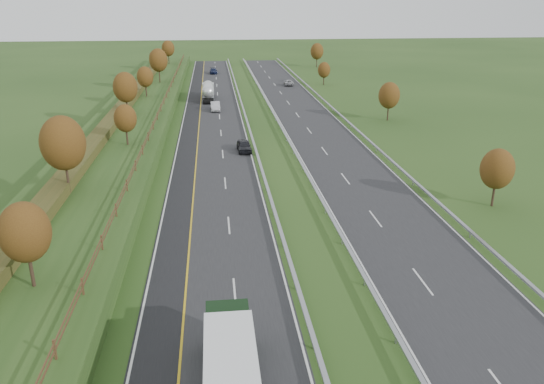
{
  "coord_description": "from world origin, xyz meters",
  "views": [
    {
      "loc": [
        0.25,
        -22.27,
        19.91
      ],
      "look_at": [
        5.58,
        25.61,
        2.2
      ],
      "focal_mm": 35.0,
      "sensor_mm": 36.0,
      "label": 1
    }
  ],
  "objects": [
    {
      "name": "trees_left",
      "position": [
        -12.64,
        56.63,
        6.37
      ],
      "size": [
        6.64,
        164.3,
        7.66
      ],
      "color": "#2D2116",
      "rests_on": "embankment_left"
    },
    {
      "name": "lane_markings",
      "position": [
        6.4,
        59.88,
        0.05
      ],
      "size": [
        26.75,
        200.0,
        0.01
      ],
      "color": "silver",
      "rests_on": "near_carriageway"
    },
    {
      "name": "car_small_far",
      "position": [
        0.6,
        128.43,
        0.75
      ],
      "size": [
        2.07,
        4.92,
        1.42
      ],
      "primitive_type": "imported",
      "rotation": [
        0.0,
        0.0,
        0.02
      ],
      "color": "#121A39",
      "rests_on": "near_carriageway"
    },
    {
      "name": "car_dark_near",
      "position": [
        4.21,
        48.07,
        0.81
      ],
      "size": [
        2.04,
        4.62,
        1.55
      ],
      "primitive_type": "imported",
      "rotation": [
        0.0,
        0.0,
        0.05
      ],
      "color": "black",
      "rests_on": "near_carriageway"
    },
    {
      "name": "median_barrier_near",
      "position": [
        5.7,
        60.0,
        0.61
      ],
      "size": [
        0.32,
        200.0,
        0.71
      ],
      "color": "#93969B",
      "rests_on": "ground"
    },
    {
      "name": "far_carriageway",
      "position": [
        16.5,
        60.0,
        0.02
      ],
      "size": [
        10.5,
        200.0,
        0.04
      ],
      "primitive_type": "cube",
      "color": "#242427",
      "rests_on": "ground"
    },
    {
      "name": "median_barrier_far",
      "position": [
        10.8,
        60.0,
        0.61
      ],
      "size": [
        0.32,
        200.0,
        0.71
      ],
      "color": "#93969B",
      "rests_on": "ground"
    },
    {
      "name": "car_silver_mid",
      "position": [
        0.6,
        76.82,
        0.83
      ],
      "size": [
        1.81,
        4.87,
        1.59
      ],
      "primitive_type": "imported",
      "rotation": [
        0.0,
        0.0,
        0.03
      ],
      "color": "#B3B4B8",
      "rests_on": "near_carriageway"
    },
    {
      "name": "near_carriageway",
      "position": [
        0.0,
        60.0,
        0.02
      ],
      "size": [
        10.5,
        200.0,
        0.04
      ],
      "primitive_type": "cube",
      "color": "#242427",
      "rests_on": "ground"
    },
    {
      "name": "hard_shoulder",
      "position": [
        -3.75,
        60.0,
        0.02
      ],
      "size": [
        3.0,
        200.0,
        0.04
      ],
      "primitive_type": "cube",
      "color": "black",
      "rests_on": "ground"
    },
    {
      "name": "ground",
      "position": [
        8.0,
        55.0,
        0.0
      ],
      "size": [
        400.0,
        400.0,
        0.0
      ],
      "primitive_type": "plane",
      "color": "#274418",
      "rests_on": "ground"
    },
    {
      "name": "road_tanker",
      "position": [
        -0.73,
        88.26,
        1.86
      ],
      "size": [
        2.4,
        11.22,
        3.46
      ],
      "color": "silver",
      "rests_on": "near_carriageway"
    },
    {
      "name": "car_oncoming",
      "position": [
        18.51,
        105.26,
        0.71
      ],
      "size": [
        2.66,
        5.0,
        1.34
      ],
      "primitive_type": "imported",
      "rotation": [
        0.0,
        0.0,
        3.05
      ],
      "color": "#A2A2A7",
      "rests_on": "far_carriageway"
    },
    {
      "name": "fence_left",
      "position": [
        -8.5,
        59.59,
        2.73
      ],
      "size": [
        0.12,
        189.06,
        1.2
      ],
      "color": "#422B19",
      "rests_on": "embankment_left"
    },
    {
      "name": "outer_barrier_far",
      "position": [
        22.3,
        60.0,
        0.62
      ],
      "size": [
        0.32,
        200.0,
        0.71
      ],
      "color": "#93969B",
      "rests_on": "ground"
    },
    {
      "name": "embankment_left",
      "position": [
        -13.0,
        60.0,
        1.0
      ],
      "size": [
        12.0,
        200.0,
        2.0
      ],
      "primitive_type": "cube",
      "color": "#274418",
      "rests_on": "ground"
    },
    {
      "name": "hedge_left",
      "position": [
        -15.0,
        60.0,
        2.55
      ],
      "size": [
        2.2,
        180.0,
        1.1
      ],
      "primitive_type": "cube",
      "color": "#373C18",
      "rests_on": "embankment_left"
    },
    {
      "name": "trees_far",
      "position": [
        29.8,
        89.21,
        4.25
      ],
      "size": [
        8.45,
        118.6,
        7.12
      ],
      "color": "#2D2116",
      "rests_on": "ground"
    }
  ]
}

